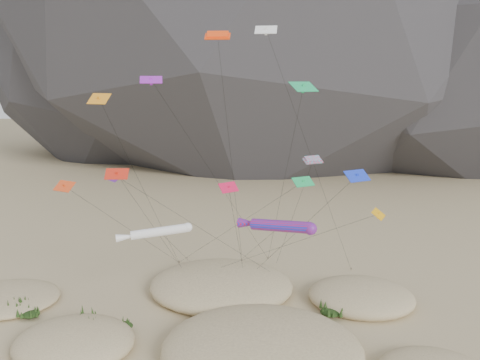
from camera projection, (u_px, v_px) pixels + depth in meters
name	position (u px, v px, depth m)	size (l,w,h in m)	color
dunes	(197.00, 348.00, 40.96)	(52.26, 40.59, 3.70)	#CCB789
dune_grass	(188.00, 352.00, 40.09)	(40.74, 29.23, 1.43)	black
kite_stakes	(239.00, 272.00, 58.51)	(24.09, 7.73, 0.30)	#3F2D1E
rainbow_tube_kite	(278.00, 226.00, 42.11)	(8.84, 18.48, 11.70)	red
white_tube_kite	(156.00, 232.00, 44.79)	(7.07, 16.93, 10.13)	white
orange_parafoil	(218.00, 39.00, 46.60)	(3.19, 10.03, 28.51)	#F93E0D
multi_parafoil	(312.00, 162.00, 46.83)	(4.39, 12.86, 16.29)	#FF1A3F
delta_kites	(218.00, 146.00, 44.17)	(31.16, 20.07, 28.91)	#1AAA62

